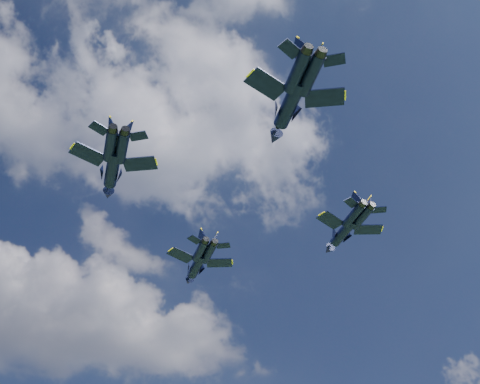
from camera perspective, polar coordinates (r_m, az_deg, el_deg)
name	(u,v)px	position (r m, az deg, el deg)	size (l,w,h in m)	color
jet_lead	(196,266)	(109.17, -4.16, -7.03)	(12.03, 15.80, 3.73)	black
jet_left	(112,171)	(91.31, -12.04, 1.99)	(12.92, 16.67, 3.97)	black
jet_right	(342,233)	(101.97, 9.67, -3.85)	(11.79, 15.60, 3.68)	black
jet_slot	(288,107)	(82.82, 4.60, 8.07)	(14.15, 18.30, 4.36)	black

